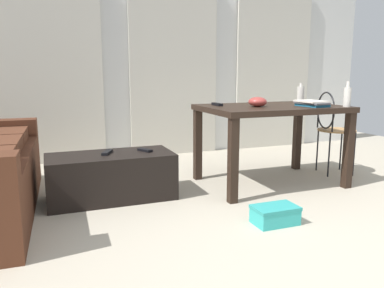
% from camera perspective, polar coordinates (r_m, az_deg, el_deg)
% --- Properties ---
extents(ground_plane, '(7.42, 7.42, 0.00)m').
position_cam_1_polar(ground_plane, '(3.39, 7.58, -7.49)').
color(ground_plane, '#B2A893').
extents(wall_back, '(5.76, 0.10, 2.49)m').
position_cam_1_polar(wall_back, '(5.02, -2.99, 12.79)').
color(wall_back, silver).
rests_on(wall_back, ground).
extents(curtains, '(4.09, 0.03, 2.19)m').
position_cam_1_polar(curtains, '(4.93, -2.66, 11.10)').
color(curtains, beige).
rests_on(curtains, ground).
extents(coffee_table, '(1.03, 0.48, 0.38)m').
position_cam_1_polar(coffee_table, '(3.27, -11.99, -4.76)').
color(coffee_table, black).
rests_on(coffee_table, ground).
extents(craft_table, '(1.27, 0.86, 0.75)m').
position_cam_1_polar(craft_table, '(3.65, 11.75, 4.08)').
color(craft_table, black).
rests_on(craft_table, ground).
extents(wire_chair, '(0.38, 0.41, 0.86)m').
position_cam_1_polar(wire_chair, '(4.21, 20.09, 2.96)').
color(wire_chair, '#B7844C').
rests_on(wire_chair, ground).
extents(bottle_near, '(0.06, 0.06, 0.23)m').
position_cam_1_polar(bottle_near, '(3.71, 22.18, 6.61)').
color(bottle_near, beige).
rests_on(bottle_near, craft_table).
extents(bottle_far, '(0.07, 0.07, 0.20)m').
position_cam_1_polar(bottle_far, '(4.06, 15.90, 7.15)').
color(bottle_far, beige).
rests_on(bottle_far, craft_table).
extents(bowl, '(0.17, 0.17, 0.09)m').
position_cam_1_polar(bowl, '(3.50, 9.77, 6.24)').
color(bowl, '#9E3833').
rests_on(bowl, craft_table).
extents(book_stack, '(0.20, 0.31, 0.05)m').
position_cam_1_polar(book_stack, '(3.63, 17.46, 5.81)').
color(book_stack, '#1E668C').
rests_on(book_stack, craft_table).
extents(tv_remote_on_table, '(0.05, 0.17, 0.02)m').
position_cam_1_polar(tv_remote_on_table, '(3.56, 3.77, 5.94)').
color(tv_remote_on_table, black).
rests_on(tv_remote_on_table, craft_table).
extents(scissors, '(0.10, 0.09, 0.00)m').
position_cam_1_polar(scissors, '(3.84, 10.21, 5.97)').
color(scissors, '#9EA0A5').
rests_on(scissors, craft_table).
extents(tv_remote_primary, '(0.11, 0.15, 0.02)m').
position_cam_1_polar(tv_remote_primary, '(3.29, -7.04, -0.91)').
color(tv_remote_primary, black).
rests_on(tv_remote_primary, coffee_table).
extents(tv_remote_secondary, '(0.12, 0.19, 0.02)m').
position_cam_1_polar(tv_remote_secondary, '(3.25, -12.55, -1.21)').
color(tv_remote_secondary, black).
rests_on(tv_remote_secondary, coffee_table).
extents(shoebox, '(0.31, 0.20, 0.13)m').
position_cam_1_polar(shoebox, '(2.78, 12.30, -10.29)').
color(shoebox, '#33B2AD').
rests_on(shoebox, ground).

